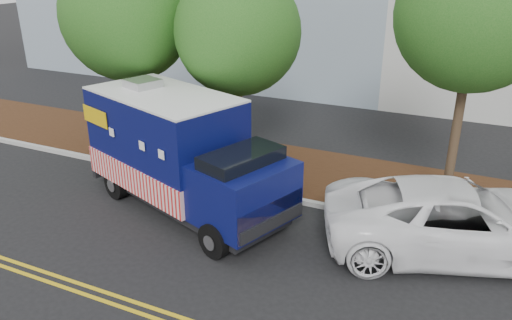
% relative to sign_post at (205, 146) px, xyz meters
% --- Properties ---
extents(ground, '(120.00, 120.00, 0.00)m').
position_rel_sign_post_xyz_m(ground, '(1.48, -1.67, -1.20)').
color(ground, black).
rests_on(ground, ground).
extents(curb, '(120.00, 0.18, 0.15)m').
position_rel_sign_post_xyz_m(curb, '(1.48, -0.27, -1.12)').
color(curb, '#9E9E99').
rests_on(curb, ground).
extents(mulch_strip, '(120.00, 4.00, 0.15)m').
position_rel_sign_post_xyz_m(mulch_strip, '(1.48, 1.83, -1.12)').
color(mulch_strip, black).
rests_on(mulch_strip, ground).
extents(centerline_near, '(120.00, 0.10, 0.01)m').
position_rel_sign_post_xyz_m(centerline_near, '(1.48, -6.12, -1.19)').
color(centerline_near, gold).
rests_on(centerline_near, ground).
extents(centerline_far, '(120.00, 0.10, 0.01)m').
position_rel_sign_post_xyz_m(centerline_far, '(1.48, -6.37, -1.19)').
color(centerline_far, gold).
rests_on(centerline_far, ground).
extents(tree_a, '(4.49, 4.49, 7.26)m').
position_rel_sign_post_xyz_m(tree_a, '(-3.57, 1.15, 3.81)').
color(tree_a, '#38281C').
rests_on(tree_a, ground).
extents(tree_b, '(4.08, 4.08, 6.69)m').
position_rel_sign_post_xyz_m(tree_b, '(0.47, 1.52, 3.45)').
color(tree_b, '#38281C').
rests_on(tree_b, ground).
extents(tree_c, '(4.05, 4.05, 7.60)m').
position_rel_sign_post_xyz_m(tree_c, '(7.37, 1.25, 4.35)').
color(tree_c, '#38281C').
rests_on(tree_c, ground).
extents(sign_post, '(0.06, 0.06, 2.40)m').
position_rel_sign_post_xyz_m(sign_post, '(0.00, 0.00, 0.00)').
color(sign_post, '#473828').
rests_on(sign_post, ground).
extents(food_truck, '(7.15, 4.57, 3.56)m').
position_rel_sign_post_xyz_m(food_truck, '(0.22, -1.83, 0.41)').
color(food_truck, black).
rests_on(food_truck, ground).
extents(white_car, '(7.12, 4.99, 1.81)m').
position_rel_sign_post_xyz_m(white_car, '(7.79, -1.09, -0.30)').
color(white_car, white).
rests_on(white_car, ground).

